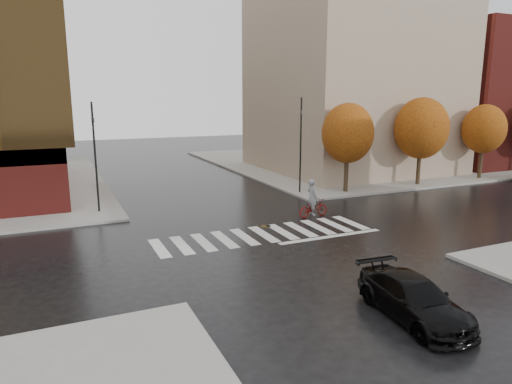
% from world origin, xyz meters
% --- Properties ---
extents(ground, '(120.00, 120.00, 0.00)m').
position_xyz_m(ground, '(0.00, 0.00, 0.00)').
color(ground, black).
rests_on(ground, ground).
extents(sidewalk_ne, '(30.00, 30.00, 0.15)m').
position_xyz_m(sidewalk_ne, '(21.00, 21.00, 0.07)').
color(sidewalk_ne, gray).
rests_on(sidewalk_ne, ground).
extents(crosswalk, '(12.00, 3.00, 0.01)m').
position_xyz_m(crosswalk, '(0.00, 0.50, 0.01)').
color(crosswalk, silver).
rests_on(crosswalk, ground).
extents(building_ne_tan, '(16.00, 16.00, 18.00)m').
position_xyz_m(building_ne_tan, '(17.00, 17.00, 9.15)').
color(building_ne_tan, gray).
rests_on(building_ne_tan, sidewalk_ne).
extents(building_ne_brick, '(14.00, 14.00, 14.00)m').
position_xyz_m(building_ne_brick, '(33.00, 16.00, 7.15)').
color(building_ne_brick, maroon).
rests_on(building_ne_brick, sidewalk_ne).
extents(tree_ne_a, '(3.80, 3.80, 6.50)m').
position_xyz_m(tree_ne_a, '(10.00, 7.40, 4.46)').
color(tree_ne_a, black).
rests_on(tree_ne_a, sidewalk_ne).
extents(tree_ne_b, '(4.20, 4.20, 6.89)m').
position_xyz_m(tree_ne_b, '(17.00, 7.40, 4.62)').
color(tree_ne_b, black).
rests_on(tree_ne_b, sidewalk_ne).
extents(tree_ne_c, '(3.60, 3.60, 6.31)m').
position_xyz_m(tree_ne_c, '(24.00, 7.40, 4.37)').
color(tree_ne_c, black).
rests_on(tree_ne_c, sidewalk_ne).
extents(sedan, '(2.27, 4.76, 1.34)m').
position_xyz_m(sedan, '(0.50, -9.83, 0.67)').
color(sedan, black).
rests_on(sedan, ground).
extents(cyclist, '(2.11, 0.94, 2.32)m').
position_xyz_m(cyclist, '(4.18, 2.50, 0.79)').
color(cyclist, maroon).
rests_on(cyclist, ground).
extents(traffic_light_nw, '(0.20, 0.19, 6.64)m').
position_xyz_m(traffic_light_nw, '(-7.42, 8.60, 3.86)').
color(traffic_light_nw, black).
rests_on(traffic_light_nw, sidewalk_nw).
extents(traffic_light_ne, '(0.15, 0.18, 6.88)m').
position_xyz_m(traffic_light_ne, '(6.73, 8.54, 4.02)').
color(traffic_light_ne, black).
rests_on(traffic_light_ne, sidewalk_ne).
extents(fire_hydrant, '(0.24, 0.24, 0.69)m').
position_xyz_m(fire_hydrant, '(-9.89, 10.00, 0.53)').
color(fire_hydrant, '#D79B0C').
rests_on(fire_hydrant, sidewalk_nw).
extents(manhole, '(0.76, 0.76, 0.01)m').
position_xyz_m(manhole, '(0.73, 1.80, 0.01)').
color(manhole, '#483A1A').
rests_on(manhole, ground).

